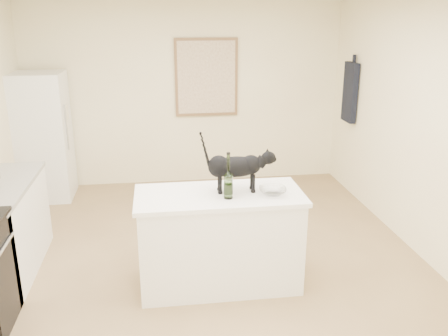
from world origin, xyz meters
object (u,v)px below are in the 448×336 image
fridge (43,137)px  black_cat (235,169)px  wine_bottle (228,178)px  glass_bowl (273,191)px

fridge → black_cat: (2.20, -2.52, 0.26)m
fridge → wine_bottle: 3.42m
fridge → black_cat: 3.35m
glass_bowl → black_cat: bearing=159.8°
fridge → glass_bowl: (2.52, -2.63, 0.08)m
wine_bottle → glass_bowl: (0.40, 0.04, -0.15)m
wine_bottle → glass_bowl: bearing=5.6°
wine_bottle → glass_bowl: 0.43m
black_cat → glass_bowl: black_cat is taller
black_cat → glass_bowl: size_ratio=2.47×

